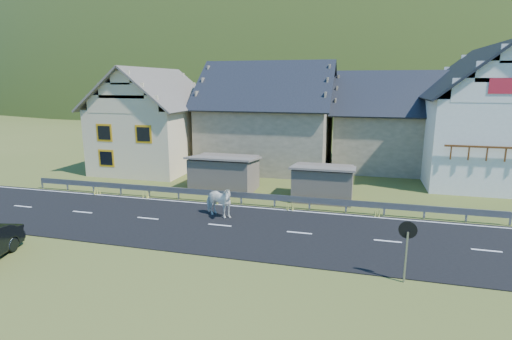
# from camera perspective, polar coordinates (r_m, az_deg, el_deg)

# --- Properties ---
(ground) EXTENTS (160.00, 160.00, 0.00)m
(ground) POSITION_cam_1_polar(r_m,az_deg,el_deg) (20.19, -5.19, -7.97)
(ground) COLOR #3E4F1B
(ground) RESTS_ON ground
(road) EXTENTS (60.00, 7.00, 0.04)m
(road) POSITION_cam_1_polar(r_m,az_deg,el_deg) (20.19, -5.19, -7.91)
(road) COLOR black
(road) RESTS_ON ground
(lane_markings) EXTENTS (60.00, 6.60, 0.01)m
(lane_markings) POSITION_cam_1_polar(r_m,az_deg,el_deg) (20.18, -5.19, -7.85)
(lane_markings) COLOR silver
(lane_markings) RESTS_ON road
(guardrail) EXTENTS (28.10, 0.09, 0.75)m
(guardrail) POSITION_cam_1_polar(r_m,az_deg,el_deg) (23.33, -2.14, -3.64)
(guardrail) COLOR #93969B
(guardrail) RESTS_ON ground
(shed_left) EXTENTS (4.30, 3.30, 2.40)m
(shed_left) POSITION_cam_1_polar(r_m,az_deg,el_deg) (26.40, -4.52, -0.56)
(shed_left) COLOR #6D6152
(shed_left) RESTS_ON ground
(shed_right) EXTENTS (3.80, 2.90, 2.20)m
(shed_right) POSITION_cam_1_polar(r_m,az_deg,el_deg) (24.60, 9.54, -1.91)
(shed_right) COLOR #6D6152
(shed_right) RESTS_ON ground
(house_cream) EXTENTS (7.80, 9.80, 8.30)m
(house_cream) POSITION_cam_1_polar(r_m,az_deg,el_deg) (34.16, -14.39, 7.59)
(house_cream) COLOR beige
(house_cream) RESTS_ON ground
(house_stone_a) EXTENTS (10.80, 9.80, 8.90)m
(house_stone_a) POSITION_cam_1_polar(r_m,az_deg,el_deg) (33.70, 1.82, 8.38)
(house_stone_a) COLOR gray
(house_stone_a) RESTS_ON ground
(house_stone_b) EXTENTS (9.80, 8.80, 8.10)m
(house_stone_b) POSITION_cam_1_polar(r_m,az_deg,el_deg) (34.95, 18.91, 7.22)
(house_stone_b) COLOR gray
(house_stone_b) RESTS_ON ground
(house_white) EXTENTS (8.80, 10.80, 9.70)m
(house_white) POSITION_cam_1_polar(r_m,az_deg,el_deg) (32.91, 29.90, 7.40)
(house_white) COLOR white
(house_white) RESTS_ON ground
(mountain) EXTENTS (440.00, 280.00, 260.00)m
(mountain) POSITION_cam_1_polar(r_m,az_deg,el_deg) (199.60, 14.26, 4.31)
(mountain) COLOR #254012
(mountain) RESTS_ON ground
(conifer_patch) EXTENTS (76.00, 50.00, 28.00)m
(conifer_patch) POSITION_cam_1_polar(r_m,az_deg,el_deg) (141.82, -11.16, 11.83)
(conifer_patch) COLOR black
(conifer_patch) RESTS_ON ground
(horse) EXTENTS (1.58, 2.18, 1.68)m
(horse) POSITION_cam_1_polar(r_m,az_deg,el_deg) (21.18, -5.45, -4.48)
(horse) COLOR white
(horse) RESTS_ON road
(traffic_mirror) EXTENTS (0.63, 0.19, 2.28)m
(traffic_mirror) POSITION_cam_1_polar(r_m,az_deg,el_deg) (15.19, 20.80, -9.05)
(traffic_mirror) COLOR #93969B
(traffic_mirror) RESTS_ON ground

